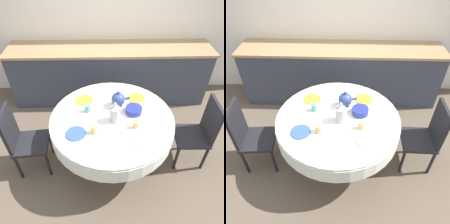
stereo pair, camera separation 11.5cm
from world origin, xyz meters
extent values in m
plane|color=brown|center=(0.00, 0.00, 0.00)|extent=(12.00, 12.00, 0.00)
cube|color=silver|center=(0.00, 1.72, 1.30)|extent=(7.00, 0.05, 2.60)
cube|color=#383D4C|center=(0.00, 1.39, 0.45)|extent=(3.20, 0.60, 0.91)
cube|color=#A37F56|center=(0.00, 1.39, 0.93)|extent=(3.24, 0.64, 0.04)
cylinder|color=brown|center=(0.00, 0.00, 0.02)|extent=(0.44, 0.44, 0.04)
cylinder|color=brown|center=(0.00, 0.00, 0.29)|extent=(0.11, 0.11, 0.50)
cylinder|color=silver|center=(0.00, 0.00, 0.63)|extent=(1.43, 1.43, 0.18)
cylinder|color=silver|center=(0.00, 0.00, 0.73)|extent=(1.42, 1.42, 0.03)
cube|color=black|center=(0.98, -0.02, 0.42)|extent=(0.41, 0.41, 0.04)
cube|color=black|center=(1.16, -0.02, 0.69)|extent=(0.04, 0.38, 0.50)
cylinder|color=black|center=(0.80, -0.19, 0.20)|extent=(0.04, 0.04, 0.40)
cylinder|color=black|center=(0.81, 0.16, 0.20)|extent=(0.04, 0.04, 0.40)
cylinder|color=black|center=(1.15, -0.20, 0.20)|extent=(0.04, 0.04, 0.40)
cylinder|color=black|center=(1.16, 0.15, 0.20)|extent=(0.04, 0.04, 0.40)
cube|color=black|center=(-0.98, -0.08, 0.42)|extent=(0.43, 0.43, 0.04)
cube|color=black|center=(-1.16, -0.10, 0.69)|extent=(0.07, 0.38, 0.50)
cylinder|color=black|center=(-0.82, 0.11, 0.20)|extent=(0.04, 0.04, 0.40)
cylinder|color=black|center=(-0.79, -0.25, 0.20)|extent=(0.04, 0.04, 0.40)
cylinder|color=black|center=(-1.17, 0.08, 0.20)|extent=(0.04, 0.04, 0.40)
cylinder|color=black|center=(-1.14, -0.28, 0.20)|extent=(0.04, 0.04, 0.40)
cylinder|color=#3856AD|center=(-0.39, -0.25, 0.75)|extent=(0.22, 0.22, 0.01)
cylinder|color=#DBB766|center=(-0.19, -0.24, 0.79)|extent=(0.07, 0.07, 0.09)
cylinder|color=white|center=(0.31, -0.35, 0.75)|extent=(0.22, 0.22, 0.01)
cylinder|color=#DBB766|center=(0.26, -0.17, 0.79)|extent=(0.07, 0.07, 0.09)
cylinder|color=yellow|center=(-0.34, 0.32, 0.75)|extent=(0.22, 0.22, 0.01)
cylinder|color=#5BA39E|center=(-0.28, 0.11, 0.79)|extent=(0.07, 0.07, 0.09)
cylinder|color=yellow|center=(0.31, 0.34, 0.75)|extent=(0.22, 0.22, 0.01)
cylinder|color=#CC4C3D|center=(0.12, 0.28, 0.79)|extent=(0.07, 0.07, 0.09)
cylinder|color=#B2B2B7|center=(0.03, -0.05, 0.84)|extent=(0.12, 0.12, 0.18)
cone|color=#B2B2B7|center=(0.03, -0.05, 0.95)|extent=(0.10, 0.10, 0.04)
sphere|color=#B2B2B7|center=(0.03, -0.05, 0.98)|extent=(0.03, 0.03, 0.03)
cylinder|color=#33478E|center=(0.08, 0.21, 0.75)|extent=(0.09, 0.09, 0.01)
sphere|color=#33478E|center=(0.08, 0.21, 0.84)|extent=(0.17, 0.17, 0.17)
cylinder|color=#33478E|center=(0.18, 0.21, 0.85)|extent=(0.10, 0.03, 0.06)
sphere|color=#33478E|center=(0.08, 0.21, 0.94)|extent=(0.04, 0.04, 0.04)
cylinder|color=navy|center=(0.26, 0.08, 0.78)|extent=(0.19, 0.19, 0.07)
camera|label=1|loc=(-0.05, -1.84, 2.44)|focal=35.00mm
camera|label=2|loc=(0.07, -1.84, 2.44)|focal=35.00mm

